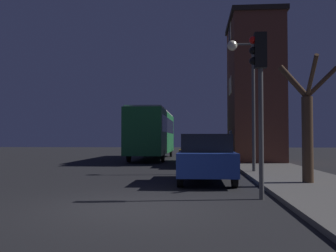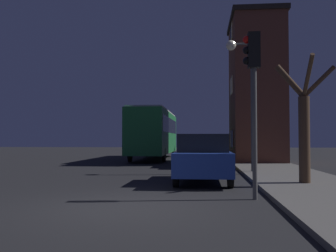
# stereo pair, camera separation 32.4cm
# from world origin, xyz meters

# --- Properties ---
(ground_plane) EXTENTS (120.00, 120.00, 0.00)m
(ground_plane) POSITION_xyz_m (0.00, 0.00, 0.00)
(ground_plane) COLOR black
(brick_building) EXTENTS (3.30, 5.59, 9.23)m
(brick_building) POSITION_xyz_m (5.19, 16.35, 4.76)
(brick_building) COLOR brown
(brick_building) RESTS_ON sidewalk
(streetlamp) EXTENTS (1.19, 0.45, 5.72)m
(streetlamp) POSITION_xyz_m (3.53, 8.21, 4.19)
(streetlamp) COLOR #4C4C4C
(streetlamp) RESTS_ON sidewalk
(traffic_light) EXTENTS (0.43, 0.24, 4.21)m
(traffic_light) POSITION_xyz_m (3.06, 1.31, 3.03)
(traffic_light) COLOR #4C4C4C
(traffic_light) RESTS_ON ground
(bare_tree) EXTENTS (1.92, 1.46, 3.91)m
(bare_tree) POSITION_xyz_m (5.00, 4.03, 1.94)
(bare_tree) COLOR #473323
(bare_tree) RESTS_ON sidewalk
(bus) EXTENTS (2.45, 11.68, 3.61)m
(bus) POSITION_xyz_m (-1.88, 19.87, 2.15)
(bus) COLOR #1E6B33
(bus) RESTS_ON ground
(car_near_lane) EXTENTS (1.87, 4.31, 1.68)m
(car_near_lane) POSITION_xyz_m (1.79, 4.85, 0.87)
(car_near_lane) COLOR navy
(car_near_lane) RESTS_ON ground
(car_mid_lane) EXTENTS (1.83, 4.72, 1.58)m
(car_mid_lane) POSITION_xyz_m (1.50, 12.53, 0.83)
(car_mid_lane) COLOR olive
(car_mid_lane) RESTS_ON ground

